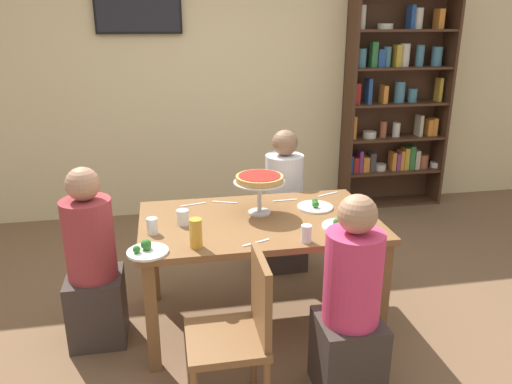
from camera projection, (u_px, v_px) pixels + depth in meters
name	position (u px, v px, depth m)	size (l,w,h in m)	color
ground_plane	(259.00, 318.00, 3.44)	(12.00, 12.00, 0.00)	brown
rear_partition	(217.00, 77.00, 5.03)	(8.00, 0.12, 2.80)	beige
dining_table	(259.00, 232.00, 3.23)	(1.51, 0.92, 0.74)	brown
bookshelf	(395.00, 103.00, 5.27)	(1.15, 0.30, 2.21)	#422819
television	(138.00, 6.00, 4.59)	(0.79, 0.05, 0.49)	black
diner_near_right	(350.00, 313.00, 2.63)	(0.34, 0.34, 1.15)	#382D28
diner_far_right	(284.00, 210.00, 4.03)	(0.34, 0.34, 1.15)	#382D28
diner_head_west	(93.00, 270.00, 3.08)	(0.34, 0.34, 1.15)	#382D28
chair_near_left	(240.00, 329.00, 2.50)	(0.40, 0.40, 0.87)	brown
deep_dish_pizza_stand	(259.00, 181.00, 3.23)	(0.34, 0.34, 0.26)	silver
salad_plate_near_diner	(315.00, 206.00, 3.38)	(0.24, 0.24, 0.06)	white
salad_plate_far_diner	(147.00, 250.00, 2.74)	(0.23, 0.23, 0.07)	white
salad_plate_spare	(342.00, 226.00, 3.07)	(0.25, 0.25, 0.06)	white
beer_glass_amber_tall	(196.00, 233.00, 2.78)	(0.07, 0.07, 0.17)	gold
water_glass_clear_near	(152.00, 226.00, 2.97)	(0.07, 0.07, 0.10)	white
water_glass_clear_far	(306.00, 234.00, 2.86)	(0.06, 0.06, 0.10)	white
water_glass_clear_spare	(183.00, 218.00, 3.10)	(0.08, 0.08, 0.10)	white
cutlery_fork_near	(328.00, 194.00, 3.65)	(0.18, 0.02, 0.01)	silver
cutlery_knife_near	(285.00, 200.00, 3.53)	(0.18, 0.02, 0.01)	silver
cutlery_fork_far	(193.00, 205.00, 3.45)	(0.18, 0.02, 0.01)	silver
cutlery_knife_far	(225.00, 202.00, 3.49)	(0.18, 0.02, 0.01)	silver
cutlery_spare_fork	(256.00, 243.00, 2.86)	(0.18, 0.02, 0.01)	silver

